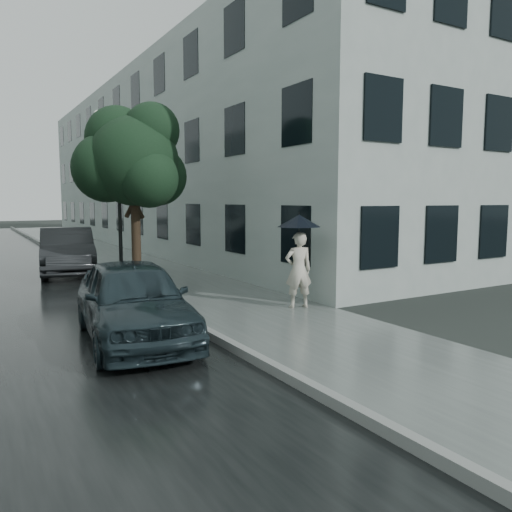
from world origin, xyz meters
TOP-DOWN VIEW (x-y plane):
  - ground at (0.00, 0.00)m, footprint 120.00×120.00m
  - sidewalk at (0.25, 12.00)m, footprint 3.50×60.00m
  - kerb_near at (-1.57, 12.00)m, footprint 0.15×60.00m
  - building_near at (5.47, 19.50)m, footprint 7.02×36.00m
  - pedestrian at (1.29, 2.00)m, footprint 0.73×0.57m
  - umbrella at (1.28, 1.98)m, footprint 1.09×1.09m
  - street_tree at (-1.07, 6.76)m, footprint 3.28×2.98m
  - lamp_post at (-1.02, 9.05)m, footprint 0.82×0.47m
  - car_near at (-2.79, 1.27)m, footprint 2.16×4.39m
  - car_far at (-2.31, 10.43)m, footprint 2.32×4.88m

SIDE VIEW (x-z plane):
  - ground at x=0.00m, z-range 0.00..0.00m
  - sidewalk at x=0.25m, z-range 0.00..0.01m
  - kerb_near at x=-1.57m, z-range 0.00..0.15m
  - car_near at x=-2.79m, z-range 0.01..1.45m
  - car_far at x=-2.31m, z-range 0.01..1.55m
  - pedestrian at x=1.29m, z-range 0.01..1.76m
  - umbrella at x=1.28m, z-range 1.38..2.65m
  - lamp_post at x=-1.02m, z-range 0.38..5.70m
  - street_tree at x=-1.07m, z-range 1.00..6.21m
  - building_near at x=5.47m, z-range 0.00..9.00m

